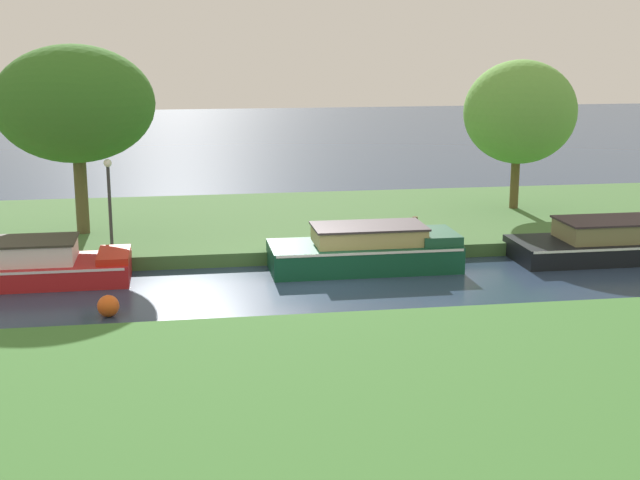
{
  "coord_description": "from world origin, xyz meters",
  "views": [
    {
      "loc": [
        -3.5,
        -23.15,
        6.57
      ],
      "look_at": [
        0.47,
        1.2,
        0.9
      ],
      "focal_mm": 49.94,
      "sensor_mm": 36.0,
      "label": 1
    }
  ],
  "objects_px": {
    "willow_tree_left": "(74,105)",
    "lamp_post": "(109,191)",
    "black_barge": "(613,242)",
    "forest_cruiser": "(368,250)",
    "willow_tree_centre": "(520,112)",
    "channel_buoy": "(108,306)",
    "mooring_post_near": "(415,229)"
  },
  "relations": [
    {
      "from": "forest_cruiser",
      "to": "channel_buoy",
      "type": "relative_size",
      "value": 10.27
    },
    {
      "from": "willow_tree_centre",
      "to": "willow_tree_left",
      "type": "bearing_deg",
      "value": -172.08
    },
    {
      "from": "willow_tree_left",
      "to": "mooring_post_near",
      "type": "distance_m",
      "value": 11.1
    },
    {
      "from": "forest_cruiser",
      "to": "willow_tree_left",
      "type": "height_order",
      "value": "willow_tree_left"
    },
    {
      "from": "willow_tree_left",
      "to": "mooring_post_near",
      "type": "height_order",
      "value": "willow_tree_left"
    },
    {
      "from": "lamp_post",
      "to": "willow_tree_centre",
      "type": "bearing_deg",
      "value": 13.92
    },
    {
      "from": "forest_cruiser",
      "to": "channel_buoy",
      "type": "height_order",
      "value": "forest_cruiser"
    },
    {
      "from": "willow_tree_centre",
      "to": "channel_buoy",
      "type": "distance_m",
      "value": 17.21
    },
    {
      "from": "forest_cruiser",
      "to": "mooring_post_near",
      "type": "relative_size",
      "value": 6.83
    },
    {
      "from": "channel_buoy",
      "to": "willow_tree_left",
      "type": "bearing_deg",
      "value": 99.96
    },
    {
      "from": "willow_tree_centre",
      "to": "channel_buoy",
      "type": "height_order",
      "value": "willow_tree_centre"
    },
    {
      "from": "willow_tree_left",
      "to": "lamp_post",
      "type": "distance_m",
      "value": 3.0
    },
    {
      "from": "black_barge",
      "to": "forest_cruiser",
      "type": "relative_size",
      "value": 1.09
    },
    {
      "from": "willow_tree_left",
      "to": "channel_buoy",
      "type": "height_order",
      "value": "willow_tree_left"
    },
    {
      "from": "black_barge",
      "to": "forest_cruiser",
      "type": "distance_m",
      "value": 7.57
    },
    {
      "from": "willow_tree_left",
      "to": "mooring_post_near",
      "type": "bearing_deg",
      "value": -13.84
    },
    {
      "from": "channel_buoy",
      "to": "willow_tree_centre",
      "type": "bearing_deg",
      "value": 34.1
    },
    {
      "from": "mooring_post_near",
      "to": "channel_buoy",
      "type": "distance_m",
      "value": 10.1
    },
    {
      "from": "black_barge",
      "to": "channel_buoy",
      "type": "bearing_deg",
      "value": -166.9
    },
    {
      "from": "willow_tree_left",
      "to": "channel_buoy",
      "type": "distance_m",
      "value": 8.56
    },
    {
      "from": "black_barge",
      "to": "willow_tree_centre",
      "type": "relative_size",
      "value": 1.1
    },
    {
      "from": "black_barge",
      "to": "willow_tree_centre",
      "type": "distance_m",
      "value": 6.95
    },
    {
      "from": "forest_cruiser",
      "to": "channel_buoy",
      "type": "distance_m",
      "value": 7.88
    },
    {
      "from": "channel_buoy",
      "to": "lamp_post",
      "type": "bearing_deg",
      "value": 92.68
    },
    {
      "from": "black_barge",
      "to": "willow_tree_left",
      "type": "distance_m",
      "value": 16.91
    },
    {
      "from": "willow_tree_left",
      "to": "lamp_post",
      "type": "xyz_separation_m",
      "value": [
        1.01,
        -1.4,
        -2.46
      ]
    },
    {
      "from": "willow_tree_centre",
      "to": "channel_buoy",
      "type": "bearing_deg",
      "value": -145.9
    },
    {
      "from": "willow_tree_centre",
      "to": "lamp_post",
      "type": "xyz_separation_m",
      "value": [
        -14.2,
        -3.52,
        -1.84
      ]
    },
    {
      "from": "black_barge",
      "to": "lamp_post",
      "type": "distance_m",
      "value": 15.23
    },
    {
      "from": "mooring_post_near",
      "to": "willow_tree_left",
      "type": "bearing_deg",
      "value": 166.16
    },
    {
      "from": "willow_tree_centre",
      "to": "lamp_post",
      "type": "height_order",
      "value": "willow_tree_centre"
    },
    {
      "from": "forest_cruiser",
      "to": "lamp_post",
      "type": "bearing_deg",
      "value": 161.31
    }
  ]
}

